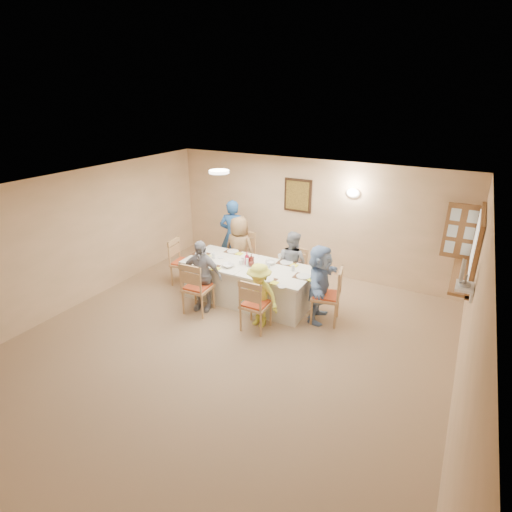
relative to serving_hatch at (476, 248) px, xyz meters
The scene contains 49 objects.
ground 4.28m from the serving_hatch, 143.22° to the right, with size 7.00×7.00×0.00m, color #A27C55.
room_walls 4.01m from the serving_hatch, 143.22° to the right, with size 7.00×7.00×7.00m.
wall_picture 3.67m from the serving_hatch, 163.15° to the left, with size 0.62×0.05×0.72m.
wall_sconce 2.56m from the serving_hatch, 155.76° to the left, with size 0.26×0.09×0.18m, color white.
ceiling_light 4.41m from the serving_hatch, 167.93° to the right, with size 0.36×0.36×0.05m, color white.
serving_hatch is the anchor object (origin of this frame).
hatch_sill 0.54m from the serving_hatch, behind, with size 0.30×1.50×0.05m, color brown.
shutter_door 0.80m from the serving_hatch, 108.89° to the left, with size 0.55×0.04×1.00m, color brown.
fan_shelf 1.36m from the serving_hatch, 93.39° to the right, with size 0.22×0.36×0.03m, color white.
desk_fan 1.36m from the serving_hatch, 94.66° to the right, with size 0.30×0.30×0.28m, color #A5A5A8, non-canonical shape.
dining_table 3.93m from the serving_hatch, 167.25° to the right, with size 2.48×1.05×0.76m, color white.
chair_back_left 4.38m from the serving_hatch, behind, with size 0.49×0.49×1.02m, color tan, non-canonical shape.
chair_back_right 3.25m from the serving_hatch, behind, with size 0.42×0.42×0.89m, color tan, non-canonical shape.
chair_front_left 4.68m from the serving_hatch, 159.10° to the right, with size 0.49×0.49×1.02m, color tan, non-canonical shape.
chair_front_right 3.62m from the serving_hatch, 152.03° to the right, with size 0.46×0.46×0.97m, color tan, non-canonical shape.
chair_left_end 5.38m from the serving_hatch, behind, with size 0.47×0.47×0.98m, color tan, non-canonical shape.
chair_right_end 2.48m from the serving_hatch, 158.61° to the right, with size 0.49×0.49×1.02m, color tan, non-canonical shape.
diner_back_left 4.34m from the serving_hatch, behind, with size 0.70×0.46×1.43m, color olive.
diner_back_right 3.19m from the serving_hatch, behind, with size 0.73×0.62×1.31m, color gray.
diner_front_left 4.60m from the serving_hatch, 160.52° to the right, with size 0.84×0.48×1.35m, color #95949E.
diner_front_right 3.54m from the serving_hatch, 153.81° to the right, with size 0.79×0.50×1.16m, color #E9EA4C.
diner_right_end 2.53m from the serving_hatch, 159.75° to the right, with size 0.58×1.35×1.41m, color #8AACDD.
caregiver 4.78m from the serving_hatch, behind, with size 0.68×0.55×1.62m, color #265499.
placemat_fl 4.51m from the serving_hatch, 163.68° to the right, with size 0.36×0.27×0.01m, color #472B19.
plate_fl 4.51m from the serving_hatch, 163.68° to the right, with size 0.25×0.25×0.02m, color white.
napkin_fl 4.35m from the serving_hatch, 162.36° to the right, with size 0.14×0.14×0.01m, color yellow.
placemat_fr 3.40m from the serving_hatch, 157.84° to the right, with size 0.34×0.26×0.01m, color #472B19.
plate_fr 3.39m from the serving_hatch, 157.84° to the right, with size 0.26×0.26×0.02m, color white.
napkin_fr 3.25m from the serving_hatch, 155.78° to the right, with size 0.13×0.13×0.01m, color yellow.
placemat_bl 4.35m from the serving_hatch, behind, with size 0.32×0.24×0.01m, color #472B19.
plate_bl 4.35m from the serving_hatch, behind, with size 0.24×0.24×0.01m, color white.
napkin_bl 4.18m from the serving_hatch, behind, with size 0.13×0.13×0.01m, color yellow.
placemat_br 3.18m from the serving_hatch, behind, with size 0.35×0.26×0.01m, color #472B19.
plate_br 3.18m from the serving_hatch, behind, with size 0.25×0.25×0.02m, color white.
napkin_br 3.02m from the serving_hatch, behind, with size 0.13×0.13×0.01m, color yellow.
placemat_le 4.90m from the serving_hatch, behind, with size 0.34×0.25×0.01m, color #472B19.
plate_le 4.90m from the serving_hatch, behind, with size 0.23×0.23×0.01m, color white.
napkin_le 4.73m from the serving_hatch, 169.14° to the right, with size 0.13×0.13×0.01m, color yellow.
placemat_re 2.78m from the serving_hatch, 161.97° to the right, with size 0.34×0.25×0.01m, color #472B19.
plate_re 2.78m from the serving_hatch, 161.97° to the right, with size 0.26×0.26×0.02m, color white.
napkin_re 2.63m from the serving_hatch, 159.63° to the right, with size 0.15×0.15×0.01m, color yellow.
teacup_a 4.69m from the serving_hatch, 165.95° to the right, with size 0.15×0.15×0.10m, color white.
teacup_b 3.35m from the serving_hatch, behind, with size 0.11×0.11×0.09m, color white.
bowl_a 4.16m from the serving_hatch, 164.51° to the right, with size 0.29×0.29×0.06m, color white.
bowl_b 3.45m from the serving_hatch, 169.67° to the right, with size 0.24×0.24×0.06m, color white.
condiment_ketchup 3.84m from the serving_hatch, 167.24° to the right, with size 0.10×0.11×0.25m, color #A90E2A.
condiment_brown 3.78m from the serving_hatch, 168.29° to the right, with size 0.10×0.11×0.19m, color #5E2219.
condiment_malt 3.75m from the serving_hatch, 166.39° to the right, with size 0.13×0.13×0.14m, color #5E2219.
drinking_glass 3.96m from the serving_hatch, 168.46° to the right, with size 0.06×0.06×0.10m, color silver.
Camera 1 is at (2.97, -4.40, 3.78)m, focal length 28.00 mm.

